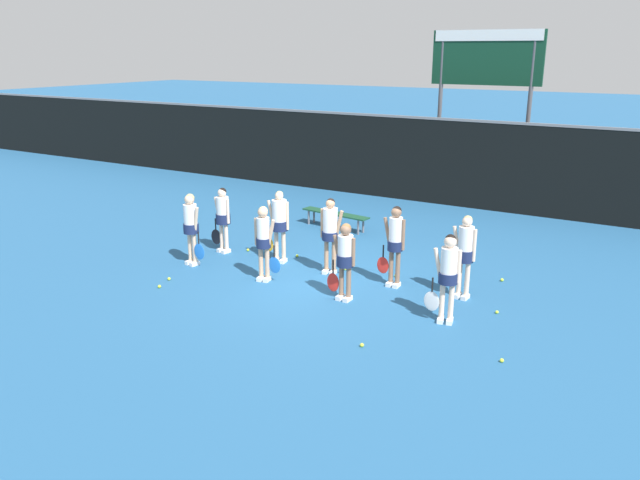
# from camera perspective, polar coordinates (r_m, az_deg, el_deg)

# --- Properties ---
(ground_plane) EXTENTS (140.00, 140.00, 0.00)m
(ground_plane) POSITION_cam_1_polar(r_m,az_deg,el_deg) (13.94, 0.04, -3.80)
(ground_plane) COLOR #235684
(fence_windscreen) EXTENTS (60.00, 0.08, 2.85)m
(fence_windscreen) POSITION_cam_1_polar(r_m,az_deg,el_deg) (20.91, 11.71, 7.00)
(fence_windscreen) COLOR black
(fence_windscreen) RESTS_ON ground_plane
(scoreboard) EXTENTS (3.69, 0.15, 5.57)m
(scoreboard) POSITION_cam_1_polar(r_m,az_deg,el_deg) (22.04, 14.91, 14.80)
(scoreboard) COLOR #515156
(scoreboard) RESTS_ON ground_plane
(bench_courtside) EXTENTS (2.18, 0.63, 0.46)m
(bench_courtside) POSITION_cam_1_polar(r_m,az_deg,el_deg) (17.93, 1.41, 2.32)
(bench_courtside) COLOR #19472D
(bench_courtside) RESTS_ON ground_plane
(player_0) EXTENTS (0.65, 0.36, 1.74)m
(player_0) POSITION_cam_1_polar(r_m,az_deg,el_deg) (15.01, -11.71, 1.53)
(player_0) COLOR beige
(player_0) RESTS_ON ground_plane
(player_1) EXTENTS (0.63, 0.33, 1.70)m
(player_1) POSITION_cam_1_polar(r_m,az_deg,el_deg) (13.73, -5.17, 0.23)
(player_1) COLOR tan
(player_1) RESTS_ON ground_plane
(player_2) EXTENTS (0.64, 0.36, 1.63)m
(player_2) POSITION_cam_1_polar(r_m,az_deg,el_deg) (12.63, 2.30, -1.41)
(player_2) COLOR #8C664C
(player_2) RESTS_ON ground_plane
(player_3) EXTENTS (0.64, 0.36, 1.73)m
(player_3) POSITION_cam_1_polar(r_m,az_deg,el_deg) (11.79, 11.63, -2.77)
(player_3) COLOR beige
(player_3) RESTS_ON ground_plane
(player_4) EXTENTS (0.66, 0.37, 1.67)m
(player_4) POSITION_cam_1_polar(r_m,az_deg,el_deg) (15.84, -8.88, 2.29)
(player_4) COLOR beige
(player_4) RESTS_ON ground_plane
(player_5) EXTENTS (0.67, 0.41, 1.76)m
(player_5) POSITION_cam_1_polar(r_m,az_deg,el_deg) (14.92, -3.74, 1.81)
(player_5) COLOR beige
(player_5) RESTS_ON ground_plane
(player_6) EXTENTS (0.68, 0.38, 1.77)m
(player_6) POSITION_cam_1_polar(r_m,az_deg,el_deg) (14.10, 0.97, 0.96)
(player_6) COLOR tan
(player_6) RESTS_ON ground_plane
(player_7) EXTENTS (0.62, 0.33, 1.79)m
(player_7) POSITION_cam_1_polar(r_m,az_deg,el_deg) (13.42, 6.88, 0.05)
(player_7) COLOR #8C664C
(player_7) RESTS_ON ground_plane
(player_8) EXTENTS (0.65, 0.36, 1.77)m
(player_8) POSITION_cam_1_polar(r_m,az_deg,el_deg) (13.03, 13.11, -0.91)
(player_8) COLOR beige
(player_8) RESTS_ON ground_plane
(tennis_ball_0) EXTENTS (0.07, 0.07, 0.07)m
(tennis_ball_0) POSITION_cam_1_polar(r_m,az_deg,el_deg) (16.07, -6.61, -0.91)
(tennis_ball_0) COLOR #CCE033
(tennis_ball_0) RESTS_ON ground_plane
(tennis_ball_1) EXTENTS (0.07, 0.07, 0.07)m
(tennis_ball_1) POSITION_cam_1_polar(r_m,az_deg,el_deg) (14.62, 2.32, -2.65)
(tennis_ball_1) COLOR #CCE033
(tennis_ball_1) RESTS_ON ground_plane
(tennis_ball_2) EXTENTS (0.07, 0.07, 0.07)m
(tennis_ball_2) POSITION_cam_1_polar(r_m,az_deg,el_deg) (11.01, 3.85, -9.56)
(tennis_ball_2) COLOR #CCE033
(tennis_ball_2) RESTS_ON ground_plane
(tennis_ball_3) EXTENTS (0.07, 0.07, 0.07)m
(tennis_ball_3) POSITION_cam_1_polar(r_m,az_deg,el_deg) (14.29, 6.95, -3.25)
(tennis_ball_3) COLOR #CCE033
(tennis_ball_3) RESTS_ON ground_plane
(tennis_ball_4) EXTENTS (0.07, 0.07, 0.07)m
(tennis_ball_4) POSITION_cam_1_polar(r_m,az_deg,el_deg) (10.91, 16.29, -10.52)
(tennis_ball_4) COLOR #CCE033
(tennis_ball_4) RESTS_ON ground_plane
(tennis_ball_5) EXTENTS (0.07, 0.07, 0.07)m
(tennis_ball_5) POSITION_cam_1_polar(r_m,az_deg,el_deg) (15.24, 2.15, -1.83)
(tennis_ball_5) COLOR #CCE033
(tennis_ball_5) RESTS_ON ground_plane
(tennis_ball_6) EXTENTS (0.07, 0.07, 0.07)m
(tennis_ball_6) POSITION_cam_1_polar(r_m,az_deg,el_deg) (13.99, -14.47, -4.13)
(tennis_ball_6) COLOR #CCE033
(tennis_ball_6) RESTS_ON ground_plane
(tennis_ball_7) EXTENTS (0.06, 0.06, 0.06)m
(tennis_ball_7) POSITION_cam_1_polar(r_m,az_deg,el_deg) (12.76, 15.87, -6.36)
(tennis_ball_7) COLOR #CCE033
(tennis_ball_7) RESTS_ON ground_plane
(tennis_ball_8) EXTENTS (0.07, 0.07, 0.07)m
(tennis_ball_8) POSITION_cam_1_polar(r_m,az_deg,el_deg) (14.50, 16.31, -3.52)
(tennis_ball_8) COLOR #CCE033
(tennis_ball_8) RESTS_ON ground_plane
(tennis_ball_9) EXTENTS (0.07, 0.07, 0.07)m
(tennis_ball_9) POSITION_cam_1_polar(r_m,az_deg,el_deg) (14.39, -13.64, -3.47)
(tennis_ball_9) COLOR #CCE033
(tennis_ball_9) RESTS_ON ground_plane
(tennis_ball_10) EXTENTS (0.07, 0.07, 0.07)m
(tennis_ball_10) POSITION_cam_1_polar(r_m,az_deg,el_deg) (15.54, -2.10, -1.44)
(tennis_ball_10) COLOR #CCE033
(tennis_ball_10) RESTS_ON ground_plane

